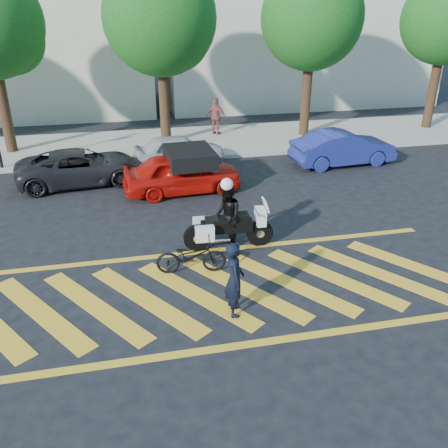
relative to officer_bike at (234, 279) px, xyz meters
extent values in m
plane|color=black|center=(-0.07, 0.86, -0.83)|extent=(90.00, 90.00, 0.00)
cube|color=#9E998E|center=(-0.07, 12.86, -0.75)|extent=(60.00, 5.00, 0.15)
cube|color=gold|center=(-3.97, 0.86, -0.82)|extent=(2.43, 3.21, 0.01)
cube|color=gold|center=(-2.87, 0.86, -0.82)|extent=(2.43, 3.21, 0.01)
cube|color=gold|center=(-1.77, 0.86, -0.82)|extent=(2.43, 3.21, 0.01)
cube|color=gold|center=(-0.67, 0.86, -0.82)|extent=(2.43, 3.21, 0.01)
cube|color=gold|center=(0.43, 0.86, -0.82)|extent=(2.43, 3.21, 0.01)
cube|color=gold|center=(1.53, 0.86, -0.82)|extent=(2.43, 3.21, 0.01)
cube|color=gold|center=(2.63, 0.86, -0.82)|extent=(2.43, 3.21, 0.01)
cube|color=gold|center=(3.73, 0.86, -0.82)|extent=(2.43, 3.21, 0.01)
cube|color=gold|center=(4.83, 0.86, -0.82)|extent=(2.43, 3.21, 0.01)
cube|color=gold|center=(-0.07, -1.04, -0.82)|extent=(12.00, 0.20, 0.01)
cube|color=gold|center=(-0.07, 2.76, -0.82)|extent=(12.00, 0.20, 0.01)
cube|color=beige|center=(8.93, 21.86, 4.67)|extent=(16.00, 8.00, 11.00)
cylinder|color=black|center=(-6.57, 12.86, 1.17)|extent=(0.44, 0.44, 4.00)
sphere|color=#164F15|center=(-5.97, 13.16, 3.70)|extent=(2.73, 2.73, 2.73)
cylinder|color=black|center=(-0.07, 12.86, 1.17)|extent=(0.44, 0.44, 4.00)
sphere|color=#164F15|center=(-0.07, 12.86, 4.44)|extent=(4.60, 4.60, 4.60)
sphere|color=#164F15|center=(0.53, 13.16, 3.75)|extent=(2.99, 2.99, 2.99)
cylinder|color=black|center=(6.43, 12.86, 1.17)|extent=(0.44, 0.44, 4.00)
sphere|color=#164F15|center=(6.43, 12.86, 4.38)|extent=(4.40, 4.40, 4.40)
sphere|color=#164F15|center=(7.03, 13.16, 3.72)|extent=(2.86, 2.86, 2.86)
cylinder|color=black|center=(12.93, 12.86, 1.17)|extent=(0.44, 0.44, 4.00)
sphere|color=#164F15|center=(12.93, 12.86, 4.27)|extent=(4.00, 4.00, 4.00)
imported|color=black|center=(0.00, 0.00, 0.00)|extent=(0.45, 0.64, 1.66)
imported|color=black|center=(-0.63, 1.82, -0.39)|extent=(1.72, 0.77, 0.87)
cylinder|color=black|center=(-0.31, 2.90, -0.47)|extent=(0.71, 0.18, 0.71)
cylinder|color=silver|center=(-0.31, 2.90, -0.47)|extent=(0.22, 0.18, 0.21)
cylinder|color=black|center=(1.36, 2.82, -0.47)|extent=(0.71, 0.18, 0.71)
cylinder|color=silver|center=(1.36, 2.82, -0.47)|extent=(0.22, 0.18, 0.21)
cube|color=black|center=(0.47, 2.86, -0.21)|extent=(1.35, 0.34, 0.32)
cube|color=black|center=(0.80, 2.84, 0.01)|extent=(0.50, 0.34, 0.24)
cube|color=black|center=(0.21, 2.87, -0.01)|extent=(0.61, 0.39, 0.13)
cube|color=silver|center=(1.36, 2.82, 0.01)|extent=(0.26, 0.46, 0.43)
cube|color=silver|center=(-0.12, 3.17, -0.24)|extent=(0.49, 0.22, 0.41)
cube|color=silver|center=(-0.15, 2.61, -0.24)|extent=(0.49, 0.22, 0.41)
imported|color=black|center=(0.47, 2.86, 0.07)|extent=(0.72, 0.90, 1.80)
imported|color=#BE0F08|center=(-0.12, 7.07, -0.16)|extent=(4.04, 1.84, 1.35)
imported|color=black|center=(-3.50, 8.66, -0.22)|extent=(4.58, 2.50, 1.22)
imported|color=#B3B3B8|center=(0.15, 9.95, -0.22)|extent=(3.69, 1.82, 1.21)
imported|color=navy|center=(6.44, 8.66, -0.15)|extent=(4.19, 1.72, 1.35)
imported|color=#9E4B48|center=(2.37, 13.66, 0.16)|extent=(1.04, 0.90, 1.68)
camera|label=1|loc=(-1.94, -7.96, 5.17)|focal=38.00mm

